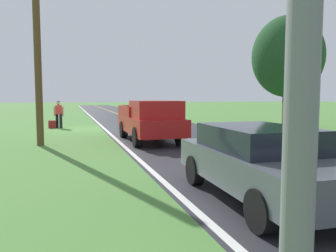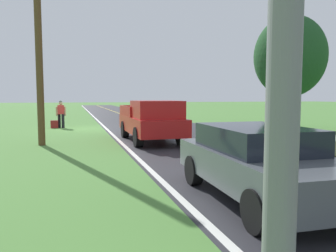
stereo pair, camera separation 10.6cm
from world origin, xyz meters
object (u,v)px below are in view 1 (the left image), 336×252
Objects in this scene: pickup_truck_passing at (151,120)px; sedan_ahead_same_lane at (261,161)px; hitchhiker_walking at (59,113)px; tree_far_side_near at (288,57)px; suitcase_carried at (52,124)px; utility_pole_roadside at (37,46)px.

pickup_truck_passing is 1.22× the size of sedan_ahead_same_lane.
hitchhiker_walking is at bearing -63.11° from pickup_truck_passing.
tree_far_side_near is 1.54× the size of sedan_ahead_same_lane.
hitchhiker_walking is at bearing -76.02° from sedan_ahead_same_lane.
utility_pole_roadside reaches higher than suitcase_carried.
sedan_ahead_same_lane is (-0.08, 8.67, -0.21)m from pickup_truck_passing.
hitchhiker_walking is 0.22× the size of utility_pole_roadside.
hitchhiker_walking is 14.61m from tree_far_side_near.
tree_far_side_near is (-13.33, 4.92, 3.40)m from hitchhiker_walking.
utility_pole_roadside reaches higher than pickup_truck_passing.
suitcase_carried is 0.09× the size of pickup_truck_passing.
hitchhiker_walking is 0.39× the size of sedan_ahead_same_lane.
pickup_truck_passing is (-4.50, 7.95, 0.72)m from suitcase_carried.
tree_far_side_near reaches higher than sedan_ahead_same_lane.
tree_far_side_near is at bearing 66.84° from suitcase_carried.
hitchhiker_walking is 0.32× the size of pickup_truck_passing.
suitcase_carried is 0.11× the size of sedan_ahead_same_lane.
sedan_ahead_same_lane is (-4.16, 16.73, -0.23)m from hitchhiker_walking.
pickup_truck_passing is at bearing 177.53° from utility_pole_roadside.
pickup_truck_passing is at bearing 25.67° from suitcase_carried.
tree_far_side_near is (-13.74, 4.82, 4.13)m from suitcase_carried.
utility_pole_roadside is (0.51, 7.86, 3.04)m from hitchhiker_walking.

